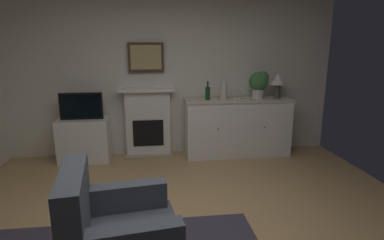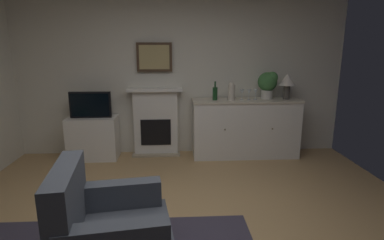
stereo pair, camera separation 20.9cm
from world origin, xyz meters
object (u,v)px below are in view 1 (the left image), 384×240
at_px(framed_picture, 146,57).
at_px(sideboard_cabinet, 237,127).
at_px(fireplace_unit, 148,122).
at_px(table_lamp, 278,81).
at_px(wine_bottle, 208,93).
at_px(tv_cabinet, 84,140).
at_px(armchair, 116,237).
at_px(potted_plant_small, 259,82).
at_px(wine_glass_center, 241,92).
at_px(wine_glass_right, 247,91).
at_px(vase_decorative, 224,91).
at_px(tv_set, 81,106).
at_px(wine_glass_left, 234,92).

relative_size(framed_picture, sideboard_cabinet, 0.32).
bearing_deg(fireplace_unit, table_lamp, -4.91).
height_order(wine_bottle, tv_cabinet, wine_bottle).
distance_m(sideboard_cabinet, armchair, 3.12).
relative_size(potted_plant_small, armchair, 0.47).
relative_size(wine_glass_center, tv_cabinet, 0.22).
xyz_separation_m(wine_glass_right, armchair, (-1.76, -2.65, -0.66)).
bearing_deg(vase_decorative, wine_glass_center, 3.16).
relative_size(wine_bottle, wine_glass_right, 1.76).
xyz_separation_m(wine_bottle, tv_set, (-1.91, 0.01, -0.16)).
bearing_deg(framed_picture, tv_cabinet, -167.99).
relative_size(framed_picture, potted_plant_small, 1.28).
height_order(sideboard_cabinet, armchair, sideboard_cabinet).
xyz_separation_m(wine_glass_center, wine_glass_right, (0.11, 0.03, 0.00)).
xyz_separation_m(fireplace_unit, wine_glass_right, (1.57, -0.18, 0.50)).
bearing_deg(sideboard_cabinet, wine_glass_left, -154.85).
relative_size(wine_glass_center, potted_plant_small, 0.38).
xyz_separation_m(wine_glass_center, armchair, (-1.65, -2.62, -0.66)).
xyz_separation_m(tv_cabinet, armchair, (0.78, -2.67, 0.05)).
bearing_deg(tv_set, wine_glass_center, -0.62).
bearing_deg(framed_picture, wine_glass_left, -10.97).
distance_m(fireplace_unit, tv_cabinet, 1.01).
relative_size(fireplace_unit, table_lamp, 2.75).
xyz_separation_m(wine_bottle, wine_glass_center, (0.53, -0.02, 0.01)).
distance_m(wine_glass_left, armchair, 3.11).
bearing_deg(framed_picture, wine_bottle, -14.43).
relative_size(wine_glass_left, tv_set, 0.27).
xyz_separation_m(table_lamp, wine_bottle, (-1.13, -0.02, -0.17)).
height_order(framed_picture, table_lamp, framed_picture).
bearing_deg(tv_set, sideboard_cabinet, 0.19).
bearing_deg(framed_picture, potted_plant_small, -5.70).
bearing_deg(armchair, potted_plant_small, 53.91).
xyz_separation_m(fireplace_unit, wine_bottle, (0.93, -0.19, 0.48)).
distance_m(sideboard_cabinet, potted_plant_small, 0.80).
xyz_separation_m(framed_picture, wine_glass_left, (1.35, -0.26, -0.52)).
xyz_separation_m(sideboard_cabinet, table_lamp, (0.63, 0.00, 0.74)).
height_order(wine_bottle, potted_plant_small, potted_plant_small).
distance_m(wine_glass_right, armchair, 3.25).
bearing_deg(tv_set, fireplace_unit, 10.77).
xyz_separation_m(potted_plant_small, armchair, (-1.97, -2.70, -0.80)).
relative_size(tv_cabinet, potted_plant_small, 1.74).
bearing_deg(table_lamp, fireplace_unit, 175.09).
relative_size(vase_decorative, tv_cabinet, 0.38).
xyz_separation_m(framed_picture, wine_bottle, (0.93, -0.24, -0.54)).
relative_size(table_lamp, vase_decorative, 1.42).
relative_size(fireplace_unit, armchair, 1.20).
bearing_deg(tv_cabinet, wine_glass_right, -0.50).
relative_size(fireplace_unit, tv_cabinet, 1.47).
distance_m(vase_decorative, armchair, 3.03).
height_order(framed_picture, vase_decorative, framed_picture).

